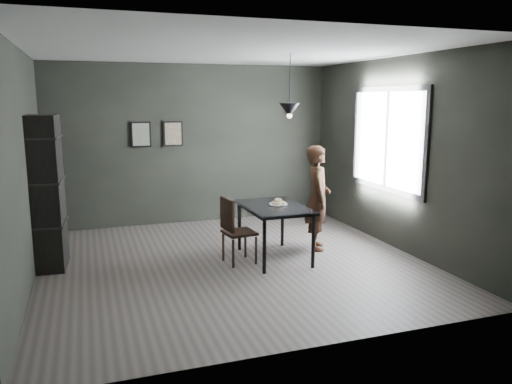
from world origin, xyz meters
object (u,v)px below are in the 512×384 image
object	(u,v)px
pendant_lamp	(290,110)
shelf_unit	(47,193)
woman	(318,198)
wood_chair	(234,226)
white_plate	(278,204)
cafe_table	(274,211)

from	to	relation	value
pendant_lamp	shelf_unit	bearing A→B (deg)	170.70
woman	pendant_lamp	world-z (taller)	pendant_lamp
wood_chair	shelf_unit	xyz separation A→B (m)	(-2.33, 0.65, 0.48)
woman	wood_chair	distance (m)	1.41
woman	white_plate	bearing A→B (deg)	126.20
woman	shelf_unit	size ratio (longest dim) A/B	0.77
white_plate	woman	bearing A→B (deg)	15.45
woman	wood_chair	world-z (taller)	woman
cafe_table	shelf_unit	distance (m)	3.00
white_plate	wood_chair	world-z (taller)	wood_chair
white_plate	shelf_unit	size ratio (longest dim) A/B	0.12
white_plate	woman	size ratio (longest dim) A/B	0.15
white_plate	wood_chair	size ratio (longest dim) A/B	0.25
white_plate	woman	world-z (taller)	woman
wood_chair	cafe_table	bearing A→B (deg)	-4.96
shelf_unit	pendant_lamp	xyz separation A→B (m)	(3.17, -0.52, 1.05)
white_plate	shelf_unit	distance (m)	3.06
cafe_table	wood_chair	distance (m)	0.61
woman	wood_chair	size ratio (longest dim) A/B	1.70
cafe_table	shelf_unit	world-z (taller)	shelf_unit
white_plate	shelf_unit	xyz separation A→B (m)	(-3.00, 0.58, 0.24)
white_plate	woman	xyz separation A→B (m)	(0.70, 0.19, 0.01)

